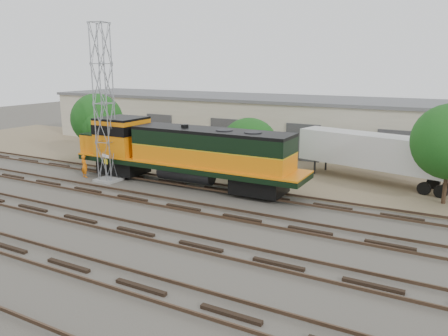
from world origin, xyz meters
The scene contains 11 objects.
ground centered at (0.00, 0.00, 0.00)m, with size 140.00×140.00×0.00m, color #47423A.
dirt_strip centered at (0.00, 15.00, 0.01)m, with size 80.00×16.00×0.02m, color #726047.
tracks centered at (0.00, -3.00, 0.08)m, with size 80.00×20.40×0.28m.
warehouse centered at (0.04, 22.98, 2.65)m, with size 58.40×10.40×5.30m.
locomotive centered at (-3.09, 6.00, 2.49)m, with size 18.13×3.18×4.36m.
signal_tower centered at (-8.60, 4.23, 5.58)m, with size 1.69×1.69×11.47m.
sign_post centered at (-8.20, 3.62, 1.56)m, with size 0.88×0.32×2.23m.
worker centered at (-11.02, 4.20, 0.88)m, with size 0.64×0.42×1.77m, color orange.
semi_trailer centered at (9.28, 13.51, 2.25)m, with size 11.83×5.01×3.57m.
tree_west centered at (-14.52, 9.46, 3.63)m, with size 4.87×4.64×6.07m.
tree_mid centered at (-0.08, 11.31, 1.99)m, with size 5.02×4.78×4.78m.
Camera 1 is at (14.33, -19.64, 8.62)m, focal length 35.00 mm.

